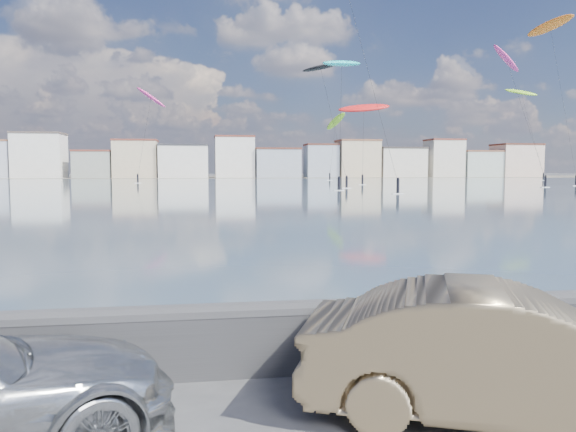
% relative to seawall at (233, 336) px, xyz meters
% --- Properties ---
extents(bay_water, '(500.00, 177.00, 0.00)m').
position_rel_seawall_xyz_m(bay_water, '(0.00, 88.80, -0.58)').
color(bay_water, '#354756').
rests_on(bay_water, ground).
extents(far_shore_strip, '(500.00, 60.00, 0.00)m').
position_rel_seawall_xyz_m(far_shore_strip, '(0.00, 197.30, -0.57)').
color(far_shore_strip, '#4C473D').
rests_on(far_shore_strip, ground).
extents(seawall, '(400.00, 0.36, 1.08)m').
position_rel_seawall_xyz_m(seawall, '(0.00, 0.00, 0.00)').
color(seawall, '#28282B').
rests_on(seawall, ground).
extents(far_buildings, '(240.79, 13.26, 14.60)m').
position_rel_seawall_xyz_m(far_buildings, '(1.31, 183.30, 5.44)').
color(far_buildings, beige).
rests_on(far_buildings, ground).
extents(car_champagne, '(5.14, 3.38, 1.60)m').
position_rel_seawall_xyz_m(car_champagne, '(3.12, -1.99, 0.22)').
color(car_champagne, '#A1885F').
rests_on(car_champagne, ground).
extents(kitesurfer_1, '(7.35, 13.84, 25.13)m').
position_rel_seawall_xyz_m(kitesurfer_1, '(53.34, 85.90, 21.44)').
color(kitesurfer_1, '#E5338C').
rests_on(kitesurfer_1, ground).
extents(kitesurfer_2, '(10.64, 11.05, 16.60)m').
position_rel_seawall_xyz_m(kitesurfer_2, '(31.95, 101.69, 14.41)').
color(kitesurfer_2, red).
rests_on(kitesurfer_2, ground).
extents(kitesurfer_4, '(6.65, 16.78, 32.40)m').
position_rel_seawall_xyz_m(kitesurfer_4, '(66.20, 93.11, 29.43)').
color(kitesurfer_4, orange).
rests_on(kitesurfer_4, ground).
extents(kitesurfer_7, '(6.84, 15.23, 20.90)m').
position_rel_seawall_xyz_m(kitesurfer_7, '(19.96, 86.76, 19.18)').
color(kitesurfer_7, black).
rests_on(kitesurfer_7, ground).
extents(kitesurfer_9, '(7.47, 14.19, 22.13)m').
position_rel_seawall_xyz_m(kitesurfer_9, '(-11.39, 124.16, 18.29)').
color(kitesurfer_9, '#E5338C').
rests_on(kitesurfer_9, ground).
extents(kitesurfer_10, '(7.12, 12.87, 18.70)m').
position_rel_seawall_xyz_m(kitesurfer_10, '(36.26, 142.98, 15.10)').
color(kitesurfer_10, '#8CD826').
rests_on(kitesurfer_10, ground).
extents(kitesurfer_11, '(8.51, 11.48, 25.33)m').
position_rel_seawall_xyz_m(kitesurfer_11, '(85.42, 133.96, 22.63)').
color(kitesurfer_11, '#8CD826').
rests_on(kitesurfer_11, ground).
extents(kitesurfer_14, '(8.92, 17.81, 20.89)m').
position_rel_seawall_xyz_m(kitesurfer_14, '(22.12, 81.01, 19.00)').
color(kitesurfer_14, '#19BFBF').
rests_on(kitesurfer_14, ground).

